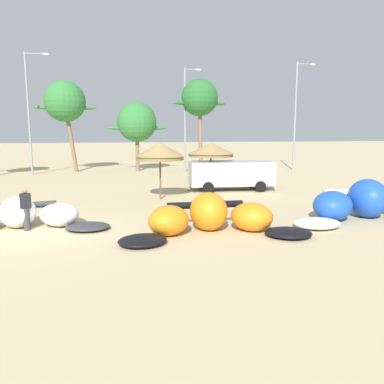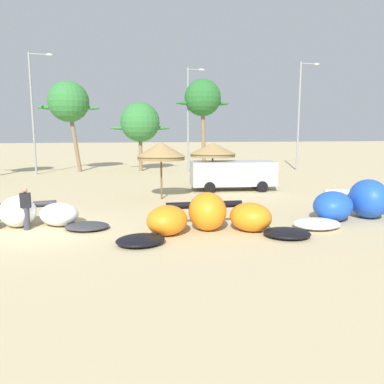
% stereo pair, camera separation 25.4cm
% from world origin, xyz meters
% --- Properties ---
extents(ground_plane, '(260.00, 260.00, 0.00)m').
position_xyz_m(ground_plane, '(0.00, 0.00, 0.00)').
color(ground_plane, '#C6B284').
extents(kite_left, '(6.90, 3.65, 1.21)m').
position_xyz_m(kite_left, '(-1.11, 0.80, 0.46)').
color(kite_left, '#333338').
rests_on(kite_left, ground).
extents(kite_left_of_center, '(7.15, 3.37, 1.44)m').
position_xyz_m(kite_left_of_center, '(5.93, -1.33, 0.55)').
color(kite_left_of_center, black).
rests_on(kite_left_of_center, ground).
extents(kite_center, '(7.94, 4.29, 1.67)m').
position_xyz_m(kite_center, '(13.17, -0.84, 0.64)').
color(kite_center, white).
rests_on(kite_center, ground).
extents(beach_umbrella_near_van, '(2.71, 2.71, 3.14)m').
position_xyz_m(beach_umbrella_near_van, '(5.16, 6.10, 2.66)').
color(beach_umbrella_near_van, brown).
rests_on(beach_umbrella_near_van, ground).
extents(beach_umbrella_middle, '(3.08, 3.08, 3.00)m').
position_xyz_m(beach_umbrella_middle, '(9.03, 9.55, 2.54)').
color(beach_umbrella_middle, brown).
rests_on(beach_umbrella_middle, ground).
extents(parked_van, '(5.47, 2.63, 1.84)m').
position_xyz_m(parked_van, '(9.92, 8.38, 1.09)').
color(parked_van, '#B2B7BC').
rests_on(parked_van, ground).
extents(person_near_kites, '(0.36, 0.24, 1.62)m').
position_xyz_m(person_near_kites, '(-0.73, 0.56, 0.82)').
color(person_near_kites, '#383842').
rests_on(person_near_kites, ground).
extents(palm_center_left, '(5.60, 3.73, 8.35)m').
position_xyz_m(palm_center_left, '(-1.15, 22.74, 6.42)').
color(palm_center_left, '#7F6647').
rests_on(palm_center_left, ground).
extents(palm_center_right, '(5.56, 3.71, 6.49)m').
position_xyz_m(palm_center_right, '(5.31, 21.94, 4.60)').
color(palm_center_right, '#7F6647').
rests_on(palm_center_right, ground).
extents(palm_right_of_gap, '(5.04, 3.36, 8.51)m').
position_xyz_m(palm_right_of_gap, '(10.92, 20.01, 6.74)').
color(palm_right_of_gap, '#7F6647').
rests_on(palm_right_of_gap, ground).
extents(lamppost_west_center, '(2.04, 0.24, 10.39)m').
position_xyz_m(lamppost_west_center, '(-3.87, 20.98, 5.77)').
color(lamppost_west_center, gray).
rests_on(lamppost_west_center, ground).
extents(lamppost_east_center, '(1.64, 0.24, 9.50)m').
position_xyz_m(lamppost_east_center, '(9.76, 20.45, 5.27)').
color(lamppost_east_center, gray).
rests_on(lamppost_east_center, ground).
extents(lamppost_east, '(1.99, 0.24, 10.24)m').
position_xyz_m(lamppost_east, '(20.45, 19.40, 5.69)').
color(lamppost_east, gray).
rests_on(lamppost_east, ground).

